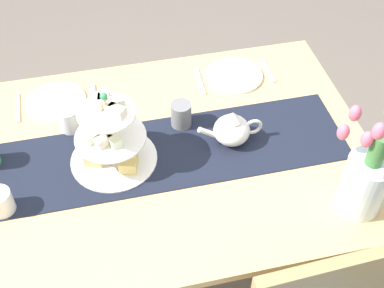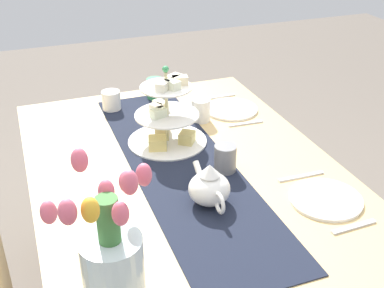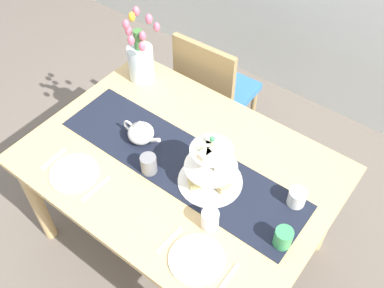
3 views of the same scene
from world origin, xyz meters
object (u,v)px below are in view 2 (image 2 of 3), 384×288
Objects in this scene: teapot at (209,187)px; mug_white_text at (201,110)px; dinner_plate_left at (326,199)px; dinner_plate_right at (231,109)px; knife_right at (218,97)px; dining_table at (184,190)px; fork_left at (354,227)px; fork_right at (246,123)px; knife_left at (301,176)px; tiered_cake_stand at (167,119)px; mug_orange at (155,89)px; tulip_vase at (112,263)px; cream_jug at (111,101)px; mug_grey at (225,158)px.

mug_white_text is (0.56, -0.19, -0.01)m from teapot.
dinner_plate_left is 1.00× the size of dinner_plate_right.
teapot is 0.83m from knife_right.
dining_table is 0.52m from dinner_plate_right.
fork_left is 0.72m from fork_right.
dining_table is at bearing 44.72° from dinner_plate_left.
dining_table is 0.42m from knife_left.
tiered_cake_stand is at bearing 41.86° from knife_left.
mug_orange is at bearing 35.39° from fork_right.
tulip_vase is 4.36× the size of mug_white_text.
teapot is 2.80× the size of cream_jug.
dinner_plate_left is at bearing 180.00° from fork_right.
knife_right is at bearing -34.24° from dining_table.
fork_right is at bearing -120.59° from mug_white_text.
fork_left is at bearing -144.94° from dining_table.
teapot reaches higher than cream_jug.
teapot is 0.80m from cream_jug.
tiered_cake_stand reaches higher than mug_orange.
dinner_plate_right is at bearing 0.00° from fork_left.
mug_orange reaches higher than cream_jug.
tiered_cake_stand reaches higher than fork_left.
teapot is at bearing 95.22° from knife_left.
dinner_plate_left is 0.72m from dinner_plate_right.
tiered_cake_stand is 0.65m from dinner_plate_left.
fork_left is at bearing -126.47° from teapot.
knife_left is 0.74× the size of dinner_plate_right.
knife_left is 0.26m from mug_grey.
knife_left is (0.14, 0.00, -0.00)m from dinner_plate_left.
knife_left reaches higher than dining_table.
tiered_cake_stand is at bearing 133.43° from knife_right.
dinner_plate_left is 0.87m from knife_right.
knife_left is 0.72m from knife_right.
knife_left is at bearing -120.73° from dining_table.
tiered_cake_stand reaches higher than dinner_plate_right.
mug_grey is at bearing 28.59° from fork_left.
dinner_plate_right is 2.42× the size of mug_orange.
teapot is 1.04× the size of dinner_plate_right.
mug_orange reaches higher than dinner_plate_right.
fork_right and knife_right have the same top height.
mug_orange is (0.69, 0.04, -0.00)m from mug_grey.
mug_orange is at bearing 48.91° from dinner_plate_right.
knife_left is at bearing -84.78° from teapot.
tiered_cake_stand is at bearing 0.05° from dining_table.
knife_right is (1.07, -0.71, -0.14)m from tulip_vase.
dinner_plate_left is 1.53× the size of fork_left.
teapot is 0.37m from dinner_plate_left.
fork_left is at bearing -151.41° from mug_grey.
dining_table is 6.33× the size of dinner_plate_right.
knife_right is 0.29m from mug_orange.
tulip_vase reaches higher than dinner_plate_right.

